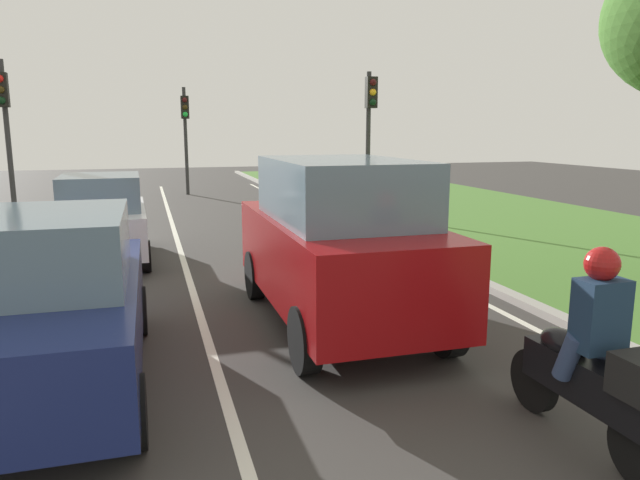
{
  "coord_description": "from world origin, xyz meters",
  "views": [
    {
      "loc": [
        -1.35,
        1.2,
        2.66
      ],
      "look_at": [
        0.85,
        8.63,
        1.2
      ],
      "focal_mm": 32.98,
      "sensor_mm": 36.0,
      "label": 1
    }
  ],
  "objects": [
    {
      "name": "traffic_light_far_median",
      "position": [
        0.29,
        26.0,
        2.88
      ],
      "size": [
        0.32,
        0.5,
        4.34
      ],
      "color": "#2D2D2D",
      "rests_on": "ground"
    },
    {
      "name": "lane_line_right_edge",
      "position": [
        3.6,
        14.0,
        0.0
      ],
      "size": [
        0.12,
        32.0,
        0.01
      ],
      "primitive_type": "cube",
      "color": "silver",
      "rests_on": "ground"
    },
    {
      "name": "traffic_light_overhead_left",
      "position": [
        -4.9,
        19.06,
        2.99
      ],
      "size": [
        0.32,
        0.5,
        4.5
      ],
      "color": "#2D2D2D",
      "rests_on": "ground"
    },
    {
      "name": "lane_line_center",
      "position": [
        -0.7,
        14.0,
        0.0
      ],
      "size": [
        0.12,
        32.0,
        0.01
      ],
      "primitive_type": "cube",
      "color": "silver",
      "rests_on": "ground"
    },
    {
      "name": "car_sedan_left_lane",
      "position": [
        -2.36,
        7.48,
        0.92
      ],
      "size": [
        1.86,
        4.31,
        1.86
      ],
      "rotation": [
        0.0,
        0.0,
        -0.01
      ],
      "color": "navy",
      "rests_on": "ground"
    },
    {
      "name": "car_suv_ahead",
      "position": [
        1.11,
        8.64,
        1.17
      ],
      "size": [
        1.97,
        4.5,
        2.28
      ],
      "rotation": [
        0.0,
        0.0,
        -0.0
      ],
      "color": "maroon",
      "rests_on": "ground"
    },
    {
      "name": "ground_plane",
      "position": [
        0.0,
        14.0,
        0.0
      ],
      "size": [
        60.0,
        60.0,
        0.0
      ],
      "primitive_type": "plane",
      "color": "#383533"
    },
    {
      "name": "car_hatchback_far",
      "position": [
        -2.23,
        13.72,
        0.88
      ],
      "size": [
        1.79,
        3.73,
        1.78
      ],
      "rotation": [
        0.0,
        0.0,
        0.02
      ],
      "color": "silver",
      "rests_on": "ground"
    },
    {
      "name": "rider_person",
      "position": [
        2.12,
        4.96,
        1.19
      ],
      "size": [
        0.5,
        0.4,
        1.16
      ],
      "rotation": [
        0.0,
        0.0,
        0.01
      ],
      "color": "#192D47",
      "rests_on": "ground"
    },
    {
      "name": "grass_verge_right",
      "position": [
        8.5,
        14.0,
        0.03
      ],
      "size": [
        9.0,
        48.0,
        0.06
      ],
      "primitive_type": "cube",
      "color": "#47752D",
      "rests_on": "ground"
    },
    {
      "name": "traffic_light_near_right",
      "position": [
        5.15,
        17.92,
        2.99
      ],
      "size": [
        0.32,
        0.5,
        4.35
      ],
      "color": "#2D2D2D",
      "rests_on": "ground"
    },
    {
      "name": "curb_right",
      "position": [
        4.1,
        14.0,
        0.06
      ],
      "size": [
        0.24,
        48.0,
        0.12
      ],
      "primitive_type": "cube",
      "color": "#9E9B93",
      "rests_on": "ground"
    },
    {
      "name": "motorcycle",
      "position": [
        2.13,
        4.91,
        0.57
      ],
      "size": [
        0.41,
        1.9,
        1.01
      ],
      "rotation": [
        0.0,
        0.0,
        0.01
      ],
      "color": "black",
      "rests_on": "ground"
    }
  ]
}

